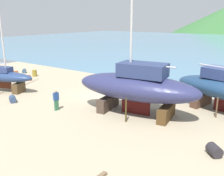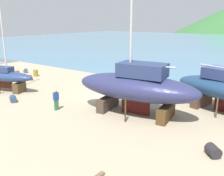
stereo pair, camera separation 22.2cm
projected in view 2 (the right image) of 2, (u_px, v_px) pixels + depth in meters
The scene contains 10 objects.
ground_plane at pixel (66, 109), 21.52m from camera, with size 50.62×50.62×0.00m, color tan.
sailboat_far_slipway at pixel (136, 86), 19.85m from camera, with size 10.46×4.82×16.07m.
sailboat_small_center at pixel (5, 76), 26.50m from camera, with size 6.88×3.84×10.92m.
worker at pixel (56, 100), 21.11m from camera, with size 0.31×0.47×1.76m.
barrel_tar_black at pixel (13, 99), 23.37m from camera, with size 0.59×0.59×0.87m, color #33466A.
barrel_rust_far at pixel (213, 151), 14.09m from camera, with size 0.65×0.65×0.82m, color #2A272C.
barrel_ochre at pixel (30, 78), 31.83m from camera, with size 0.58×0.58×0.92m, color brown.
barrel_tipped_left at pixel (16, 73), 34.30m from camera, with size 0.65×0.65×0.82m, color brown.
barrel_blue_faded at pixel (36, 73), 33.85m from camera, with size 0.61×0.61×0.86m, color olive.
barrel_tipped_right at pixel (26, 71), 36.19m from camera, with size 0.54×0.54×0.92m, color #3B5670.
Camera 2 is at (15.14, -18.68, 7.41)m, focal length 40.60 mm.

